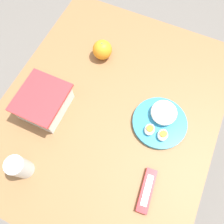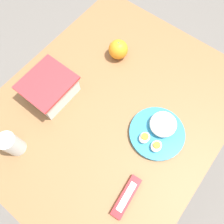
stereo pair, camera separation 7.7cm
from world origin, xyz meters
TOP-DOWN VIEW (x-y plane):
  - ground_plane at (0.00, 0.00)m, footprint 10.00×10.00m
  - table at (0.00, 0.00)m, footprint 1.03×0.85m
  - food_container at (-0.10, 0.23)m, footprint 0.19×0.17m
  - orange_fruit at (0.22, 0.14)m, footprint 0.08×0.08m
  - rice_plate at (0.02, -0.20)m, footprint 0.21×0.21m
  - candy_bar at (-0.24, -0.24)m, footprint 0.15×0.05m
  - drinking_glass at (-0.35, 0.18)m, footprint 0.06×0.06m

SIDE VIEW (x-z plane):
  - ground_plane at x=0.00m, z-range 0.00..0.00m
  - table at x=0.00m, z-range 0.30..1.08m
  - candy_bar at x=-0.24m, z-range 0.78..0.80m
  - rice_plate at x=0.02m, z-range 0.77..0.83m
  - orange_fruit at x=0.22m, z-range 0.78..0.86m
  - food_container at x=-0.10m, z-range 0.77..0.87m
  - drinking_glass at x=-0.35m, z-range 0.78..0.88m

